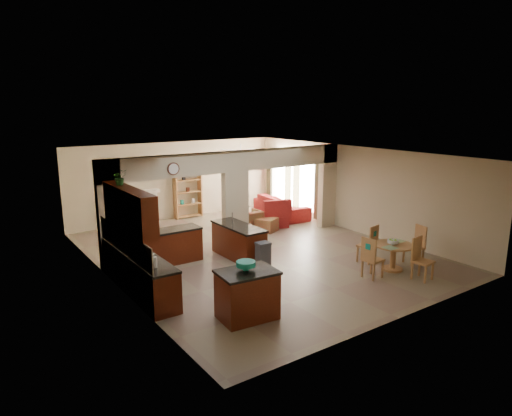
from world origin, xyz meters
TOP-DOWN VIEW (x-y plane):
  - floor at (0.00, 0.00)m, footprint 10.00×10.00m
  - ceiling at (0.00, 0.00)m, footprint 10.00×10.00m
  - wall_back at (0.00, 5.00)m, footprint 8.00×0.00m
  - wall_front at (0.00, -5.00)m, footprint 8.00×0.00m
  - wall_left at (-4.00, 0.00)m, footprint 0.00×10.00m
  - wall_right at (4.00, 0.00)m, footprint 0.00×10.00m
  - partition_left_pier at (-3.70, 1.00)m, footprint 0.60×0.25m
  - partition_center_pier at (0.00, 1.00)m, footprint 0.80×0.25m
  - partition_right_pier at (3.70, 1.00)m, footprint 0.60×0.25m
  - partition_header at (0.00, 1.00)m, footprint 8.00×0.25m
  - kitchen_counter at (-3.26, -0.25)m, footprint 2.52×3.29m
  - upper_cabinets at (-3.82, -0.80)m, footprint 0.35×2.40m
  - peninsula at (-0.60, -0.11)m, footprint 0.70×1.85m
  - wall_clock at (-2.00, 0.85)m, footprint 0.34×0.03m
  - rug at (1.20, 2.10)m, footprint 1.60×1.30m
  - fireplace at (-1.60, 4.83)m, footprint 1.60×0.35m
  - shelving_unit at (0.35, 4.82)m, footprint 1.00×0.32m
  - window_a at (3.97, 2.30)m, footprint 0.02×0.90m
  - window_b at (3.97, 4.00)m, footprint 0.02×0.90m
  - glazed_door at (3.97, 3.15)m, footprint 0.02×0.70m
  - drape_a_left at (3.93, 1.70)m, footprint 0.10×0.28m
  - drape_a_right at (3.93, 2.90)m, footprint 0.10×0.28m
  - drape_b_left at (3.93, 3.40)m, footprint 0.10×0.28m
  - drape_b_right at (3.93, 4.60)m, footprint 0.10×0.28m
  - ceiling_fan at (1.50, 3.00)m, footprint 1.00×1.00m
  - kitchen_island at (-2.43, -3.27)m, footprint 1.20×0.91m
  - teal_bowl at (-2.43, -3.22)m, footprint 0.38×0.38m
  - trash_can at (-0.64, -1.30)m, footprint 0.33×0.29m
  - dining_table at (2.07, -3.16)m, footprint 0.99×0.99m
  - fruit_bowl at (2.01, -3.17)m, footprint 0.28×0.28m
  - sofa at (3.30, 3.00)m, footprint 2.62×1.23m
  - chaise at (2.11, 2.00)m, footprint 1.16×1.05m
  - armchair at (1.26, 2.10)m, footprint 0.72×0.74m
  - ottoman at (1.61, 1.61)m, footprint 0.80×0.80m
  - plant at (-3.82, -0.33)m, footprint 0.33×0.29m
  - chair_north at (2.01, -2.45)m, footprint 0.50×0.50m
  - chair_east at (2.98, -3.18)m, footprint 0.51×0.51m
  - chair_south at (2.11, -3.91)m, footprint 0.47×0.47m
  - chair_west at (1.16, -3.22)m, footprint 0.45×0.44m

SIDE VIEW (x-z plane):
  - floor at x=0.00m, z-range 0.00..0.00m
  - rug at x=1.20m, z-range 0.00..0.01m
  - chaise at x=2.11m, z-range 0.00..0.39m
  - ottoman at x=1.61m, z-range 0.00..0.44m
  - armchair at x=1.26m, z-range 0.00..0.66m
  - trash_can at x=-0.64m, z-range 0.00..0.68m
  - sofa at x=3.30m, z-range 0.00..0.74m
  - peninsula at x=-0.60m, z-range 0.00..0.91m
  - dining_table at x=2.07m, z-range 0.12..0.80m
  - kitchen_counter at x=-3.26m, z-range -0.27..1.20m
  - kitchen_island at x=-2.43m, z-range 0.00..0.98m
  - chair_north at x=2.01m, z-range 0.04..1.07m
  - chair_east at x=2.98m, z-range 0.04..1.07m
  - chair_south at x=2.11m, z-range 0.04..1.07m
  - chair_west at x=1.16m, z-range 0.04..1.07m
  - fireplace at x=-1.60m, z-range 0.01..1.21m
  - fruit_bowl at x=2.01m, z-range 0.68..0.83m
  - shelving_unit at x=0.35m, z-range 0.00..1.80m
  - glazed_door at x=3.97m, z-range 0.00..2.10m
  - teal_bowl at x=-2.43m, z-range 0.98..1.15m
  - partition_center_pier at x=0.00m, z-range 0.00..2.20m
  - drape_a_left at x=3.93m, z-range 0.05..2.35m
  - drape_a_right at x=3.93m, z-range 0.05..2.35m
  - drape_b_left at x=3.93m, z-range 0.05..2.35m
  - drape_b_right at x=3.93m, z-range 0.05..2.35m
  - window_a at x=3.97m, z-range 0.25..2.15m
  - window_b at x=3.97m, z-range 0.25..2.15m
  - partition_left_pier at x=-3.70m, z-range 0.00..2.80m
  - partition_right_pier at x=3.70m, z-range 0.00..2.80m
  - wall_back at x=0.00m, z-range -2.60..5.40m
  - wall_front at x=0.00m, z-range -2.60..5.40m
  - wall_left at x=-4.00m, z-range -3.60..6.40m
  - wall_right at x=4.00m, z-range -3.60..6.40m
  - upper_cabinets at x=-3.82m, z-range 1.47..2.37m
  - wall_clock at x=-2.00m, z-range 2.28..2.62m
  - partition_header at x=0.00m, z-range 2.20..2.80m
  - plant at x=-3.82m, z-range 2.37..2.71m
  - ceiling_fan at x=1.50m, z-range 2.51..2.61m
  - ceiling at x=0.00m, z-range 2.80..2.80m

